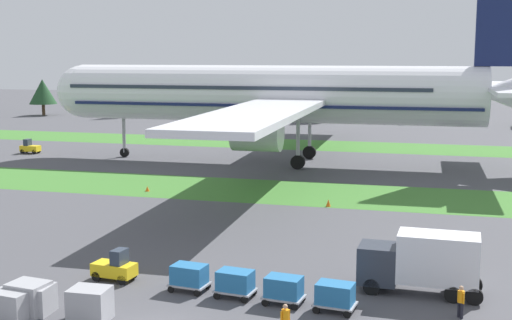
{
  "coord_description": "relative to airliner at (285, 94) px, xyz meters",
  "views": [
    {
      "loc": [
        13.15,
        -29.9,
        13.66
      ],
      "look_at": [
        -2.78,
        30.07,
        4.0
      ],
      "focal_mm": 48.31,
      "sensor_mm": 36.0,
      "label": 1
    }
  ],
  "objects": [
    {
      "name": "uld_container_2",
      "position": [
        -2.52,
        -53.61,
        -7.9
      ],
      "size": [
        2.2,
        1.86,
        1.5
      ],
      "primitive_type": "cube",
      "rotation": [
        0.0,
        0.0,
        -0.14
      ],
      "color": "#A3A3A8",
      "rests_on": "ground"
    },
    {
      "name": "taxiway_marker_1",
      "position": [
        -9.34,
        -20.93,
        -8.4
      ],
      "size": [
        0.44,
        0.44,
        0.51
      ],
      "primitive_type": "cone",
      "color": "orange",
      "rests_on": "ground"
    },
    {
      "name": "grass_strip_far",
      "position": [
        5.32,
        17.74,
        -8.65
      ],
      "size": [
        320.0,
        11.77,
        0.01
      ],
      "primitive_type": "cube",
      "color": "#3D752D",
      "rests_on": "ground"
    },
    {
      "name": "baggage_tug",
      "position": [
        -0.1,
        -46.7,
        -7.84
      ],
      "size": [
        2.73,
        1.6,
        1.97
      ],
      "rotation": [
        0.0,
        0.0,
        1.45
      ],
      "color": "yellow",
      "rests_on": "ground"
    },
    {
      "name": "cargo_dolly_second",
      "position": [
        7.77,
        -47.63,
        -7.74
      ],
      "size": [
        2.36,
        1.75,
        1.55
      ],
      "rotation": [
        0.0,
        0.0,
        1.45
      ],
      "color": "#A3A3A8",
      "rests_on": "ground"
    },
    {
      "name": "cargo_dolly_fourth",
      "position": [
        13.53,
        -48.31,
        -7.74
      ],
      "size": [
        2.36,
        1.75,
        1.55
      ],
      "rotation": [
        0.0,
        0.0,
        1.45
      ],
      "color": "#A3A3A8",
      "rests_on": "ground"
    },
    {
      "name": "ground_crew_loader",
      "position": [
        11.73,
        -52.47,
        -7.71
      ],
      "size": [
        0.4,
        0.44,
        1.74
      ],
      "rotation": [
        0.0,
        0.0,
        0.85
      ],
      "color": "black",
      "rests_on": "ground"
    },
    {
      "name": "pushback_tractor",
      "position": [
        -35.72,
        -0.68,
        -7.84
      ],
      "size": [
        2.62,
        1.35,
        1.97
      ],
      "rotation": [
        0.0,
        0.0,
        4.73
      ],
      "color": "yellow",
      "rests_on": "ground"
    },
    {
      "name": "ground_crew_marshaller",
      "position": [
        19.99,
        -47.55,
        -7.71
      ],
      "size": [
        0.36,
        0.48,
        1.74
      ],
      "rotation": [
        0.0,
        0.0,
        5.3
      ],
      "color": "black",
      "rests_on": "ground"
    },
    {
      "name": "uld_container_1",
      "position": [
        -2.11,
        -52.73,
        -7.81
      ],
      "size": [
        2.19,
        1.84,
        1.68
      ],
      "primitive_type": "cube",
      "rotation": [
        0.0,
        0.0,
        -0.13
      ],
      "color": "#A3A3A8",
      "rests_on": "ground"
    },
    {
      "name": "taxiway_marker_0",
      "position": [
        9.22,
        -23.12,
        -8.33
      ],
      "size": [
        0.44,
        0.44,
        0.66
      ],
      "primitive_type": "cone",
      "color": "orange",
      "rests_on": "ground"
    },
    {
      "name": "cargo_dolly_third",
      "position": [
        10.65,
        -47.97,
        -7.74
      ],
      "size": [
        2.36,
        1.75,
        1.55
      ],
      "rotation": [
        0.0,
        0.0,
        1.45
      ],
      "color": "#A3A3A8",
      "rests_on": "ground"
    },
    {
      "name": "catering_truck",
      "position": [
        17.87,
        -44.32,
        -6.7
      ],
      "size": [
        7.03,
        2.54,
        3.58
      ],
      "rotation": [
        0.0,
        0.0,
        1.54
      ],
      "color": "#2D333D",
      "rests_on": "ground"
    },
    {
      "name": "uld_container_3",
      "position": [
        1.5,
        -52.8,
        -7.8
      ],
      "size": [
        2.06,
        1.67,
        1.72
      ],
      "primitive_type": "cube",
      "rotation": [
        0.0,
        0.0,
        0.04
      ],
      "color": "#A3A3A8",
      "rests_on": "ground"
    },
    {
      "name": "grass_strip_near",
      "position": [
        5.32,
        -17.8,
        -8.65
      ],
      "size": [
        320.0,
        11.77,
        0.01
      ],
      "primitive_type": "cube",
      "color": "#3D752D",
      "rests_on": "ground"
    },
    {
      "name": "uld_container_0",
      "position": [
        -1.93,
        -52.6,
        -7.9
      ],
      "size": [
        2.05,
        1.67,
        1.5
      ],
      "primitive_type": "cube",
      "rotation": [
        0.0,
        0.0,
        0.03
      ],
      "color": "#A3A3A8",
      "rests_on": "ground"
    },
    {
      "name": "cargo_dolly_lead",
      "position": [
        4.89,
        -47.29,
        -7.74
      ],
      "size": [
        2.36,
        1.75,
        1.55
      ],
      "rotation": [
        0.0,
        0.0,
        1.45
      ],
      "color": "#A3A3A8",
      "rests_on": "ground"
    },
    {
      "name": "airliner",
      "position": [
        0.0,
        0.0,
        0.0
      ],
      "size": [
        61.69,
        76.01,
        24.13
      ],
      "rotation": [
        0.0,
        0.0,
        1.59
      ],
      "color": "white",
      "rests_on": "ground"
    },
    {
      "name": "distant_tree_line",
      "position": [
        2.18,
        54.2,
        -2.37
      ],
      "size": [
        189.53,
        11.63,
        12.06
      ],
      "color": "#4C3823",
      "rests_on": "ground"
    }
  ]
}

